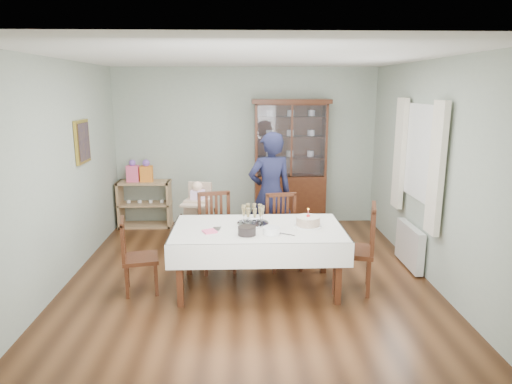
{
  "coord_description": "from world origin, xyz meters",
  "views": [
    {
      "loc": [
        -0.09,
        -5.4,
        2.36
      ],
      "look_at": [
        0.1,
        0.2,
        1.07
      ],
      "focal_mm": 32.0,
      "sensor_mm": 36.0,
      "label": 1
    }
  ],
  "objects_px": {
    "chair_end_right": "(354,265)",
    "high_chair": "(199,225)",
    "chair_far_left": "(217,247)",
    "gift_bag_orange": "(146,172)",
    "dining_table": "(258,258)",
    "chair_far_right": "(284,246)",
    "woman": "(270,193)",
    "birthday_cake": "(308,222)",
    "sideboard": "(145,204)",
    "champagne_tray": "(253,218)",
    "gift_bag_pink": "(133,172)",
    "china_cabinet": "(290,162)",
    "chair_end_left": "(140,270)"
  },
  "relations": [
    {
      "from": "chair_end_right",
      "to": "high_chair",
      "type": "xyz_separation_m",
      "value": [
        -1.96,
        1.36,
        0.1
      ]
    },
    {
      "from": "chair_far_left",
      "to": "gift_bag_orange",
      "type": "relative_size",
      "value": 2.67
    },
    {
      "from": "dining_table",
      "to": "chair_far_left",
      "type": "relative_size",
      "value": 1.98
    },
    {
      "from": "chair_far_right",
      "to": "gift_bag_orange",
      "type": "height_order",
      "value": "gift_bag_orange"
    },
    {
      "from": "woman",
      "to": "birthday_cake",
      "type": "relative_size",
      "value": 5.43
    },
    {
      "from": "dining_table",
      "to": "woman",
      "type": "distance_m",
      "value": 1.37
    },
    {
      "from": "sideboard",
      "to": "gift_bag_orange",
      "type": "xyz_separation_m",
      "value": [
        0.06,
        -0.02,
        0.57
      ]
    },
    {
      "from": "sideboard",
      "to": "champagne_tray",
      "type": "distance_m",
      "value": 3.07
    },
    {
      "from": "chair_end_right",
      "to": "gift_bag_pink",
      "type": "relative_size",
      "value": 2.78
    },
    {
      "from": "chair_end_right",
      "to": "chair_far_right",
      "type": "bearing_deg",
      "value": -118.58
    },
    {
      "from": "china_cabinet",
      "to": "chair_far_left",
      "type": "relative_size",
      "value": 2.15
    },
    {
      "from": "woman",
      "to": "gift_bag_pink",
      "type": "xyz_separation_m",
      "value": [
        -2.25,
        1.3,
        0.08
      ]
    },
    {
      "from": "chair_end_right",
      "to": "gift_bag_orange",
      "type": "height_order",
      "value": "gift_bag_orange"
    },
    {
      "from": "chair_far_left",
      "to": "chair_far_right",
      "type": "height_order",
      "value": "chair_far_left"
    },
    {
      "from": "champagne_tray",
      "to": "sideboard",
      "type": "bearing_deg",
      "value": 126.35
    },
    {
      "from": "chair_far_left",
      "to": "high_chair",
      "type": "relative_size",
      "value": 0.96
    },
    {
      "from": "china_cabinet",
      "to": "gift_bag_orange",
      "type": "distance_m",
      "value": 2.45
    },
    {
      "from": "woman",
      "to": "birthday_cake",
      "type": "xyz_separation_m",
      "value": [
        0.37,
        -1.23,
        -0.06
      ]
    },
    {
      "from": "woman",
      "to": "gift_bag_pink",
      "type": "distance_m",
      "value": 2.6
    },
    {
      "from": "sideboard",
      "to": "chair_end_left",
      "type": "xyz_separation_m",
      "value": [
        0.46,
        -2.63,
        -0.13
      ]
    },
    {
      "from": "dining_table",
      "to": "high_chair",
      "type": "bearing_deg",
      "value": 122.41
    },
    {
      "from": "chair_end_left",
      "to": "dining_table",
      "type": "bearing_deg",
      "value": -100.31
    },
    {
      "from": "chair_end_left",
      "to": "chair_far_left",
      "type": "bearing_deg",
      "value": -65.27
    },
    {
      "from": "high_chair",
      "to": "gift_bag_pink",
      "type": "relative_size",
      "value": 2.79
    },
    {
      "from": "woman",
      "to": "gift_bag_orange",
      "type": "distance_m",
      "value": 2.41
    },
    {
      "from": "china_cabinet",
      "to": "chair_end_right",
      "type": "distance_m",
      "value": 2.8
    },
    {
      "from": "chair_far_right",
      "to": "chair_end_right",
      "type": "xyz_separation_m",
      "value": [
        0.77,
        -0.73,
        0.02
      ]
    },
    {
      "from": "chair_far_right",
      "to": "woman",
      "type": "relative_size",
      "value": 0.55
    },
    {
      "from": "high_chair",
      "to": "birthday_cake",
      "type": "height_order",
      "value": "high_chair"
    },
    {
      "from": "chair_far_right",
      "to": "woman",
      "type": "distance_m",
      "value": 0.85
    },
    {
      "from": "chair_far_right",
      "to": "gift_bag_orange",
      "type": "distance_m",
      "value": 2.96
    },
    {
      "from": "sideboard",
      "to": "gift_bag_pink",
      "type": "relative_size",
      "value": 2.39
    },
    {
      "from": "chair_end_left",
      "to": "woman",
      "type": "height_order",
      "value": "woman"
    },
    {
      "from": "dining_table",
      "to": "chair_end_right",
      "type": "xyz_separation_m",
      "value": [
        1.14,
        -0.08,
        -0.07
      ]
    },
    {
      "from": "chair_end_left",
      "to": "birthday_cake",
      "type": "xyz_separation_m",
      "value": [
        1.99,
        0.07,
        0.55
      ]
    },
    {
      "from": "chair_far_right",
      "to": "china_cabinet",
      "type": "bearing_deg",
      "value": 72.64
    },
    {
      "from": "sideboard",
      "to": "chair_far_left",
      "type": "height_order",
      "value": "chair_far_left"
    },
    {
      "from": "dining_table",
      "to": "gift_bag_pink",
      "type": "bearing_deg",
      "value": 128.41
    },
    {
      "from": "dining_table",
      "to": "sideboard",
      "type": "height_order",
      "value": "sideboard"
    },
    {
      "from": "birthday_cake",
      "to": "chair_far_left",
      "type": "bearing_deg",
      "value": 151.83
    },
    {
      "from": "high_chair",
      "to": "gift_bag_pink",
      "type": "bearing_deg",
      "value": 145.23
    },
    {
      "from": "dining_table",
      "to": "woman",
      "type": "xyz_separation_m",
      "value": [
        0.22,
        1.25,
        0.5
      ]
    },
    {
      "from": "champagne_tray",
      "to": "chair_far_right",
      "type": "bearing_deg",
      "value": 50.99
    },
    {
      "from": "high_chair",
      "to": "chair_end_left",
      "type": "bearing_deg",
      "value": -101.67
    },
    {
      "from": "chair_end_left",
      "to": "birthday_cake",
      "type": "bearing_deg",
      "value": -100.35
    },
    {
      "from": "chair_far_left",
      "to": "high_chair",
      "type": "distance_m",
      "value": 0.75
    },
    {
      "from": "gift_bag_pink",
      "to": "dining_table",
      "type": "bearing_deg",
      "value": -51.59
    },
    {
      "from": "dining_table",
      "to": "chair_end_right",
      "type": "bearing_deg",
      "value": -3.81
    },
    {
      "from": "china_cabinet",
      "to": "gift_bag_orange",
      "type": "relative_size",
      "value": 5.75
    },
    {
      "from": "chair_far_left",
      "to": "woman",
      "type": "relative_size",
      "value": 0.57
    }
  ]
}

